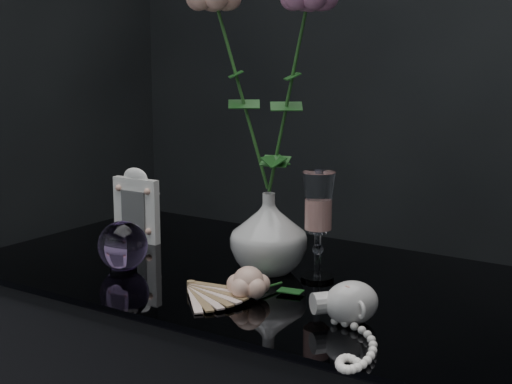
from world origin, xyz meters
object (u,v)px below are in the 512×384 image
Objects in this scene: wine_glass at (318,226)px; pearl_jar at (351,301)px; vase at (269,233)px; paperweight at (123,246)px; loose_rose at (248,282)px; picture_frame at (136,205)px.

pearl_jar is (0.15, -0.16, -0.06)m from wine_glass.
vase reaches higher than paperweight.
loose_rose is (0.28, -0.00, -0.02)m from paperweight.
paperweight is at bearing -55.85° from picture_frame.
paperweight is (-0.32, -0.15, -0.05)m from wine_glass.
picture_frame reaches higher than paperweight.
vase is 0.76× the size of wine_glass.
paperweight is 0.28m from loose_rose.
loose_rose is (0.40, -0.17, -0.05)m from picture_frame.
pearl_jar is at bearing 17.10° from loose_rose.
vase is at bearing -172.82° from pearl_jar.
wine_glass reaches higher than vase.
wine_glass reaches higher than picture_frame.
paperweight is (-0.23, -0.14, -0.03)m from vase.
paperweight reaches higher than loose_rose.
wine_glass is 2.09× the size of paperweight.
picture_frame is at bearing 177.13° from wine_glass.
paperweight is 0.47m from pearl_jar.
picture_frame is 0.44m from loose_rose.
pearl_jar reaches higher than loose_rose.
picture_frame is 0.99× the size of loose_rose.
vase is 0.94× the size of picture_frame.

